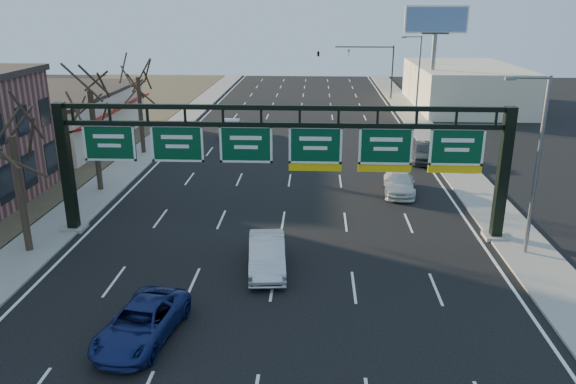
# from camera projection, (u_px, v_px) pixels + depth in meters

# --- Properties ---
(ground) EXTENTS (160.00, 160.00, 0.00)m
(ground) POSITION_uv_depth(u_px,v_px,m) (269.00, 308.00, 23.58)
(ground) COLOR black
(ground) RESTS_ON ground
(sidewalk_left) EXTENTS (3.00, 120.00, 0.12)m
(sidewalk_left) POSITION_uv_depth(u_px,v_px,m) (125.00, 169.00, 43.11)
(sidewalk_left) COLOR gray
(sidewalk_left) RESTS_ON ground
(sidewalk_right) EXTENTS (3.00, 120.00, 0.12)m
(sidewalk_right) POSITION_uv_depth(u_px,v_px,m) (462.00, 174.00, 41.88)
(sidewalk_right) COLOR gray
(sidewalk_right) RESTS_ON ground
(lane_markings) EXTENTS (21.60, 120.00, 0.01)m
(lane_markings) POSITION_uv_depth(u_px,v_px,m) (291.00, 172.00, 42.51)
(lane_markings) COLOR white
(lane_markings) RESTS_ON ground
(sign_gantry) EXTENTS (24.60, 1.20, 7.20)m
(sign_gantry) POSITION_uv_depth(u_px,v_px,m) (284.00, 153.00, 29.67)
(sign_gantry) COLOR black
(sign_gantry) RESTS_ON ground
(cream_strip) EXTENTS (10.90, 18.40, 4.70)m
(cream_strip) POSITION_uv_depth(u_px,v_px,m) (61.00, 116.00, 51.31)
(cream_strip) COLOR beige
(cream_strip) RESTS_ON ground
(building_right_distant) EXTENTS (12.00, 20.00, 5.00)m
(building_right_distant) POSITION_uv_depth(u_px,v_px,m) (464.00, 86.00, 69.16)
(building_right_distant) COLOR beige
(building_right_distant) RESTS_ON ground
(tree_gantry) EXTENTS (3.60, 3.60, 8.48)m
(tree_gantry) POSITION_uv_depth(u_px,v_px,m) (8.00, 115.00, 26.66)
(tree_gantry) COLOR black
(tree_gantry) RESTS_ON sidewalk_left
(tree_mid) EXTENTS (3.60, 3.60, 9.24)m
(tree_mid) POSITION_uv_depth(u_px,v_px,m) (88.00, 74.00, 35.89)
(tree_mid) COLOR black
(tree_mid) RESTS_ON sidewalk_left
(tree_far) EXTENTS (3.60, 3.60, 8.86)m
(tree_far) POSITION_uv_depth(u_px,v_px,m) (136.00, 64.00, 45.48)
(tree_far) COLOR black
(tree_far) RESTS_ON sidewalk_left
(streetlight_near) EXTENTS (2.15, 0.22, 9.00)m
(streetlight_near) POSITION_uv_depth(u_px,v_px,m) (536.00, 158.00, 27.04)
(streetlight_near) COLOR slate
(streetlight_near) RESTS_ON sidewalk_right
(streetlight_far) EXTENTS (2.15, 0.22, 9.00)m
(streetlight_far) POSITION_uv_depth(u_px,v_px,m) (417.00, 74.00, 59.23)
(streetlight_far) COLOR slate
(streetlight_far) RESTS_ON sidewalk_right
(billboard_right) EXTENTS (7.00, 0.50, 12.00)m
(billboard_right) POSITION_uv_depth(u_px,v_px,m) (435.00, 33.00, 62.56)
(billboard_right) COLOR slate
(billboard_right) RESTS_ON ground
(traffic_signal_mast) EXTENTS (10.16, 0.54, 7.00)m
(traffic_signal_mast) POSITION_uv_depth(u_px,v_px,m) (346.00, 57.00, 73.63)
(traffic_signal_mast) COLOR black
(traffic_signal_mast) RESTS_ON ground
(car_blue_suv) EXTENTS (3.07, 5.29, 1.38)m
(car_blue_suv) POSITION_uv_depth(u_px,v_px,m) (142.00, 323.00, 21.18)
(car_blue_suv) COLOR navy
(car_blue_suv) RESTS_ON ground
(car_silver_sedan) EXTENTS (2.15, 4.97, 1.59)m
(car_silver_sedan) POSITION_uv_depth(u_px,v_px,m) (267.00, 254.00, 26.72)
(car_silver_sedan) COLOR #B9B8BD
(car_silver_sedan) RESTS_ON ground
(car_white_wagon) EXTENTS (2.40, 5.03, 1.42)m
(car_white_wagon) POSITION_uv_depth(u_px,v_px,m) (399.00, 182.00, 37.80)
(car_white_wagon) COLOR silver
(car_white_wagon) RESTS_ON ground
(car_grey_far) EXTENTS (2.23, 4.88, 1.62)m
(car_grey_far) POSITION_uv_depth(u_px,v_px,m) (423.00, 152.00, 45.28)
(car_grey_far) COLOR #414547
(car_grey_far) RESTS_ON ground
(car_silver_distant) EXTENTS (1.74, 4.58, 1.49)m
(car_silver_distant) POSITION_uv_depth(u_px,v_px,m) (231.00, 127.00, 54.40)
(car_silver_distant) COLOR silver
(car_silver_distant) RESTS_ON ground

